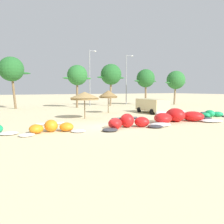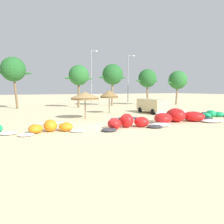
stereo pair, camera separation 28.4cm
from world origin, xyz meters
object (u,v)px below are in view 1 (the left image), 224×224
at_px(kite_right_of_center, 212,115).
at_px(palm_center_left, 77,75).
at_px(kite_left, 52,128).
at_px(lamppost_west_center, 127,77).
at_px(beach_umbrella_near_palms, 85,96).
at_px(palm_center_right, 111,75).
at_px(lamppost_west, 90,75).
at_px(kite_center, 178,117).
at_px(palm_right_of_gap, 146,79).
at_px(parked_van, 151,105).
at_px(kite_left_of_center, 129,122).
at_px(palm_left_of_gap, 11,69).
at_px(beach_umbrella_outermost, 108,94).
at_px(palm_right, 176,80).

xyz_separation_m(kite_right_of_center, palm_center_left, (-8.21, 20.35, 5.15)).
relative_size(kite_left, lamppost_west_center, 0.47).
bearing_deg(lamppost_west_center, beach_umbrella_near_palms, -132.89).
relative_size(palm_center_right, lamppost_west, 0.76).
relative_size(kite_center, kite_right_of_center, 1.73).
bearing_deg(palm_right_of_gap, kite_center, -119.94).
bearing_deg(beach_umbrella_near_palms, lamppost_west, 64.65).
distance_m(beach_umbrella_near_palms, lamppost_west, 19.68).
relative_size(kite_left, palm_center_left, 0.67).
distance_m(parked_van, palm_center_left, 15.03).
bearing_deg(kite_right_of_center, palm_center_right, 92.72).
distance_m(kite_center, lamppost_west_center, 27.53).
relative_size(beach_umbrella_near_palms, lamppost_west, 0.30).
relative_size(palm_center_right, lamppost_west_center, 0.77).
height_order(kite_left_of_center, palm_left_of_gap, palm_left_of_gap).
relative_size(palm_right_of_gap, lamppost_west_center, 0.70).
xyz_separation_m(kite_left, kite_right_of_center, (17.97, 0.47, -0.04)).
bearing_deg(lamppost_west, beach_umbrella_near_palms, -115.35).
distance_m(palm_left_of_gap, lamppost_west_center, 22.33).
xyz_separation_m(kite_center, beach_umbrella_outermost, (-1.87, 10.62, 2.00)).
bearing_deg(palm_right_of_gap, kite_right_of_center, -106.95).
relative_size(palm_center_right, palm_right, 1.14).
distance_m(kite_center, palm_right_of_gap, 25.22).
relative_size(kite_left, palm_center_right, 0.61).
relative_size(kite_left_of_center, parked_van, 1.08).
height_order(kite_center, parked_van, parked_van).
xyz_separation_m(kite_left_of_center, beach_umbrella_outermost, (4.00, 11.06, 2.06)).
distance_m(lamppost_west, lamppost_west_center, 8.63).
bearing_deg(lamppost_west_center, kite_left_of_center, -122.23).
relative_size(palm_left_of_gap, palm_center_left, 1.14).
distance_m(kite_left_of_center, palm_center_right, 26.14).
xyz_separation_m(palm_center_right, lamppost_west, (-3.53, 1.74, -0.15)).
bearing_deg(kite_center, palm_center_right, 77.25).
relative_size(palm_right_of_gap, lamppost_west, 0.68).
bearing_deg(kite_center, beach_umbrella_outermost, 99.99).
relative_size(kite_left, beach_umbrella_outermost, 1.62).
bearing_deg(kite_right_of_center, parked_van, 113.25).
distance_m(palm_center_right, lamppost_west_center, 5.61).
bearing_deg(palm_right_of_gap, palm_right, -18.43).
bearing_deg(kite_left_of_center, palm_right, 39.14).
bearing_deg(beach_umbrella_outermost, kite_left, -134.83).
xyz_separation_m(beach_umbrella_near_palms, palm_right_of_gap, (19.07, 14.61, 2.84)).
xyz_separation_m(palm_center_left, palm_right_of_gap, (14.42, 0.04, -0.18)).
xyz_separation_m(kite_left, palm_right, (30.34, 18.81, 4.65)).
xyz_separation_m(kite_center, palm_right_of_gap, (12.36, 21.46, 4.77)).
height_order(kite_left_of_center, palm_center_left, palm_center_left).
bearing_deg(kite_left_of_center, kite_right_of_center, 7.17).
bearing_deg(kite_left, palm_left_of_gap, 90.69).
xyz_separation_m(kite_left, kite_center, (11.82, -0.61, 0.16)).
xyz_separation_m(parked_van, lamppost_west, (-1.57, 16.36, 4.64)).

